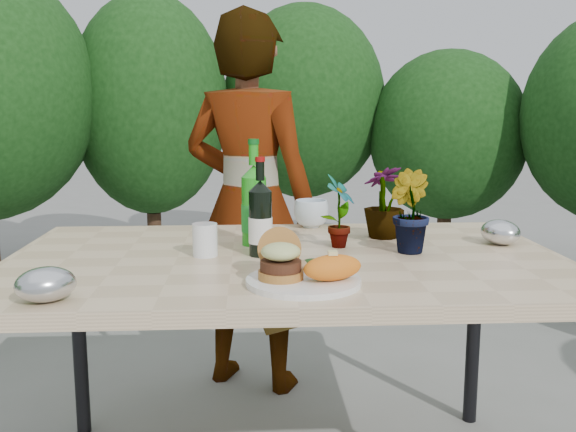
{
  "coord_description": "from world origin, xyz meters",
  "views": [
    {
      "loc": [
        -0.1,
        -1.81,
        1.18
      ],
      "look_at": [
        0.0,
        -0.08,
        0.88
      ],
      "focal_mm": 40.0,
      "sensor_mm": 36.0,
      "label": 1
    }
  ],
  "objects": [
    {
      "name": "sweet_potato",
      "position": [
        0.09,
        -0.33,
        0.8
      ],
      "size": [
        0.17,
        0.12,
        0.06
      ],
      "primitive_type": "ellipsoid",
      "rotation": [
        0.0,
        0.0,
        0.35
      ],
      "color": "orange",
      "rests_on": "dinner_plate"
    },
    {
      "name": "wine_bottle",
      "position": [
        -0.07,
        0.01,
        0.86
      ],
      "size": [
        0.07,
        0.07,
        0.29
      ],
      "rotation": [
        0.0,
        0.0,
        0.41
      ],
      "color": "black",
      "rests_on": "patio_table"
    },
    {
      "name": "foil_packet_right",
      "position": [
        0.68,
        0.11,
        0.79
      ],
      "size": [
        0.15,
        0.16,
        0.08
      ],
      "primitive_type": "ellipsoid",
      "rotation": [
        0.0,
        0.0,
        1.97
      ],
      "color": "silver",
      "rests_on": "patio_table"
    },
    {
      "name": "shrub_hedge",
      "position": [
        -0.11,
        1.53,
        1.12
      ],
      "size": [
        6.88,
        5.05,
        2.08
      ],
      "color": "#382316",
      "rests_on": "ground"
    },
    {
      "name": "seedling_left",
      "position": [
        0.17,
        0.1,
        0.86
      ],
      "size": [
        0.13,
        0.14,
        0.22
      ],
      "primitive_type": "imported",
      "rotation": [
        0.0,
        0.0,
        1.04
      ],
      "color": "#27551D",
      "rests_on": "patio_table"
    },
    {
      "name": "dinner_plate",
      "position": [
        0.02,
        -0.31,
        0.76
      ],
      "size": [
        0.28,
        0.28,
        0.01
      ],
      "primitive_type": "cylinder",
      "color": "white",
      "rests_on": "patio_table"
    },
    {
      "name": "seedling_right",
      "position": [
        0.33,
        0.24,
        0.87
      ],
      "size": [
        0.18,
        0.18,
        0.24
      ],
      "primitive_type": "imported",
      "rotation": [
        0.0,
        0.0,
        3.66
      ],
      "color": "#2C581E",
      "rests_on": "patio_table"
    },
    {
      "name": "foil_packet_left",
      "position": [
        -0.55,
        -0.41,
        0.79
      ],
      "size": [
        0.17,
        0.15,
        0.08
      ],
      "primitive_type": "ellipsoid",
      "rotation": [
        0.0,
        0.0,
        0.45
      ],
      "color": "#B8BBBF",
      "rests_on": "patio_table"
    },
    {
      "name": "terracotta_pot",
      "position": [
        -1.6,
        1.98,
        0.07
      ],
      "size": [
        0.17,
        0.17,
        0.14
      ],
      "color": "#A5492A",
      "rests_on": "ground"
    },
    {
      "name": "person",
      "position": [
        -0.11,
        0.82,
        0.78
      ],
      "size": [
        0.67,
        0.57,
        1.55
      ],
      "primitive_type": "imported",
      "rotation": [
        0.0,
        0.0,
        2.73
      ],
      "color": "#8C6046",
      "rests_on": "ground"
    },
    {
      "name": "grilled_veg",
      "position": [
        0.04,
        -0.21,
        0.78
      ],
      "size": [
        0.08,
        0.05,
        0.03
      ],
      "color": "olive",
      "rests_on": "dinner_plate"
    },
    {
      "name": "patio_table",
      "position": [
        0.0,
        0.0,
        0.69
      ],
      "size": [
        1.6,
        1.0,
        0.75
      ],
      "color": "#D5B78E",
      "rests_on": "ground"
    },
    {
      "name": "plastic_cup",
      "position": [
        -0.23,
        0.01,
        0.8
      ],
      "size": [
        0.07,
        0.07,
        0.09
      ],
      "primitive_type": "cylinder",
      "color": "white",
      "rests_on": "patio_table"
    },
    {
      "name": "blue_bowl",
      "position": [
        0.11,
        0.44,
        0.8
      ],
      "size": [
        0.14,
        0.14,
        0.1
      ],
      "primitive_type": "imported",
      "rotation": [
        0.0,
        0.0,
        0.15
      ],
      "color": "silver",
      "rests_on": "patio_table"
    },
    {
      "name": "seedling_mid",
      "position": [
        0.36,
        0.03,
        0.87
      ],
      "size": [
        0.15,
        0.16,
        0.24
      ],
      "primitive_type": "imported",
      "rotation": [
        0.0,
        0.0,
        1.95
      ],
      "color": "#26581E",
      "rests_on": "patio_table"
    },
    {
      "name": "sparkling_water",
      "position": [
        -0.09,
        0.15,
        0.87
      ],
      "size": [
        0.08,
        0.08,
        0.33
      ],
      "rotation": [
        0.0,
        0.0,
        0.04
      ],
      "color": "#229A1C",
      "rests_on": "patio_table"
    },
    {
      "name": "burger_stack",
      "position": [
        -0.03,
        -0.29,
        0.81
      ],
      "size": [
        0.11,
        0.16,
        0.11
      ],
      "color": "#B7722D",
      "rests_on": "dinner_plate"
    }
  ]
}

